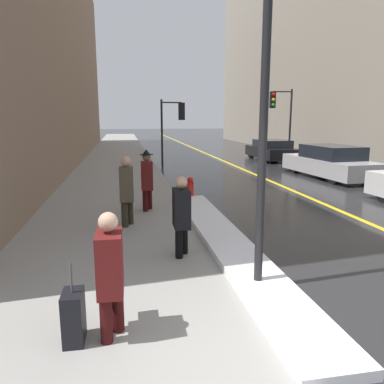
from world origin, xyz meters
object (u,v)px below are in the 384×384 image
pedestrian_in_glasses (110,270)px  traffic_light_near (174,118)px  pedestrian_trailing (127,188)px  pedestrian_in_fedora (147,178)px  rolling_suitcase (74,317)px  parked_car_silver (330,162)px  fire_hydrant (190,189)px  parked_car_black (271,150)px  lamp_post (266,47)px  pedestrian_nearside (181,213)px  traffic_light_far (280,109)px

pedestrian_in_glasses → traffic_light_near: bearing=170.8°
pedestrian_trailing → pedestrian_in_fedora: pedestrian_in_fedora is taller
pedestrian_trailing → rolling_suitcase: bearing=-7.0°
pedestrian_in_glasses → parked_car_silver: bearing=140.9°
pedestrian_in_glasses → parked_car_silver: pedestrian_in_glasses is taller
rolling_suitcase → fire_hydrant: 7.47m
parked_car_black → lamp_post: bearing=157.6°
pedestrian_nearside → parked_car_black: (7.61, 14.47, -0.24)m
pedestrian_nearside → parked_car_silver: bearing=137.5°
traffic_light_far → lamp_post: bearing=68.2°
pedestrian_nearside → parked_car_silver: 10.83m
parked_car_black → fire_hydrant: parked_car_black is taller
pedestrian_trailing → pedestrian_in_fedora: size_ratio=0.98×
pedestrian_trailing → rolling_suitcase: size_ratio=1.70×
lamp_post → parked_car_silver: bearing=54.8°
lamp_post → pedestrian_nearside: lamp_post is taller
parked_car_black → rolling_suitcase: bearing=151.8°
lamp_post → parked_car_silver: size_ratio=1.18×
pedestrian_nearside → lamp_post: bearing=32.5°
pedestrian_trailing → lamp_post: bearing=28.0°
traffic_light_near → rolling_suitcase: size_ratio=3.55×
pedestrian_nearside → rolling_suitcase: bearing=-32.3°
pedestrian_nearside → pedestrian_trailing: 2.33m
lamp_post → traffic_light_near: (0.86, 15.08, -0.93)m
traffic_light_far → fire_hydrant: size_ratio=5.75×
parked_car_silver → rolling_suitcase: bearing=134.3°
pedestrian_trailing → parked_car_black: (8.54, 12.33, -0.33)m
parked_car_silver → pedestrian_in_glasses: bearing=135.6°
traffic_light_far → parked_car_silver: bearing=89.3°
lamp_post → rolling_suitcase: (-2.48, -0.92, -3.06)m
traffic_light_far → parked_car_black: bearing=-70.7°
pedestrian_in_glasses → traffic_light_far: bearing=152.3°
traffic_light_far → pedestrian_nearside: (-7.78, -13.91, -2.10)m
pedestrian_in_fedora → pedestrian_trailing: bearing=-20.7°
rolling_suitcase → lamp_post: bearing=111.5°
traffic_light_far → pedestrian_in_fedora: (-8.16, -10.40, -2.01)m
traffic_light_near → rolling_suitcase: traffic_light_near is taller
lamp_post → pedestrian_in_fedora: bearing=104.4°
pedestrian_trailing → rolling_suitcase: pedestrian_trailing is taller
lamp_post → pedestrian_trailing: (-1.83, 3.62, -2.46)m
traffic_light_near → pedestrian_trailing: size_ratio=2.08×
pedestrian_nearside → parked_car_black: size_ratio=0.35×
lamp_post → pedestrian_nearside: (-0.90, 1.48, -2.55)m
pedestrian_in_glasses → pedestrian_nearside: size_ratio=1.01×
traffic_light_near → pedestrian_trailing: 11.87m
traffic_light_near → parked_car_black: traffic_light_near is taller
traffic_light_far → pedestrian_in_glasses: bearing=63.5°
lamp_post → traffic_light_far: size_ratio=1.42×
lamp_post → traffic_light_near: size_ratio=1.69×
pedestrian_trailing → pedestrian_in_fedora: bearing=159.3°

